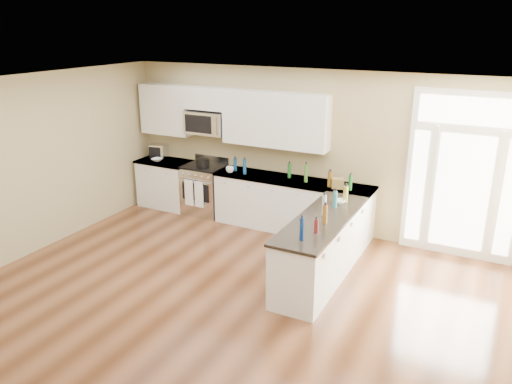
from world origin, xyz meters
TOP-DOWN VIEW (x-y plane):
  - ground at (0.00, 0.00)m, footprint 8.00×8.00m
  - room_shell at (0.00, 0.00)m, footprint 8.00×8.00m
  - back_cabinet_left at (-2.87, 3.69)m, footprint 1.10×0.66m
  - back_cabinet_right at (-0.16, 3.69)m, footprint 2.85×0.66m
  - peninsula_cabinet at (0.93, 2.24)m, footprint 0.69×2.32m
  - upper_cabinet_left at (-2.88, 3.83)m, footprint 1.04×0.33m
  - upper_cabinet_right at (-0.57, 3.83)m, footprint 1.94×0.33m
  - upper_cabinet_short at (-1.95, 3.83)m, footprint 0.82×0.33m
  - microwave at (-1.95, 3.80)m, footprint 0.78×0.41m
  - entry_door at (2.55, 3.95)m, footprint 1.70×0.10m
  - kitchen_range at (-1.98, 3.69)m, footprint 0.76×0.68m
  - stockpot at (-1.93, 3.58)m, footprint 0.32×0.32m
  - toaster_oven at (-3.13, 3.83)m, footprint 0.35×0.30m
  - cardboard_box at (0.69, 3.59)m, footprint 0.23×0.20m
  - bowl_left at (-3.00, 3.59)m, footprint 0.21×0.21m
  - bowl_peninsula at (0.95, 2.92)m, footprint 0.22×0.22m
  - cup_counter at (-1.33, 3.55)m, footprint 0.18×0.18m
  - counter_bottles at (0.43, 2.99)m, footprint 2.39×2.42m

SIDE VIEW (x-z plane):
  - ground at x=0.00m, z-range 0.00..0.00m
  - peninsula_cabinet at x=0.93m, z-range -0.04..0.90m
  - back_cabinet_right at x=-0.16m, z-range -0.03..0.91m
  - back_cabinet_left at x=-2.87m, z-range -0.03..0.91m
  - kitchen_range at x=-1.98m, z-range -0.06..1.02m
  - bowl_left at x=-3.00m, z-range 0.94..0.99m
  - bowl_peninsula at x=0.95m, z-range 0.94..0.99m
  - cup_counter at x=-1.33m, z-range 0.94..1.05m
  - cardboard_box at x=0.69m, z-range 0.94..1.10m
  - stockpot at x=-1.93m, z-range 0.95..1.13m
  - counter_bottles at x=0.43m, z-range 0.92..1.23m
  - toaster_oven at x=-3.13m, z-range 0.94..1.21m
  - entry_door at x=2.55m, z-range 0.00..2.60m
  - room_shell at x=0.00m, z-range -2.29..5.71m
  - microwave at x=-1.95m, z-range 1.55..1.97m
  - upper_cabinet_left at x=-2.88m, z-range 1.45..2.40m
  - upper_cabinet_right at x=-0.57m, z-range 1.45..2.40m
  - upper_cabinet_short at x=-1.95m, z-range 2.00..2.40m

